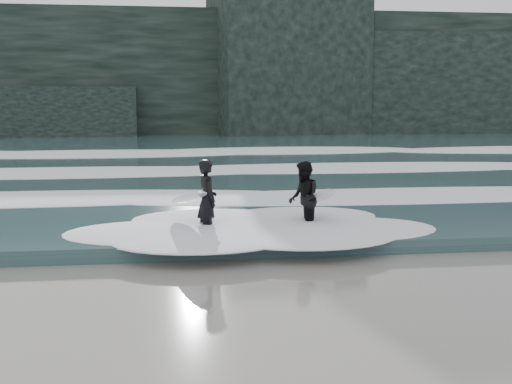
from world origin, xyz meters
TOP-DOWN VIEW (x-y plane):
  - ground at (0.00, 0.00)m, footprint 120.00×120.00m
  - sea at (0.00, 29.00)m, footprint 90.00×52.00m
  - headland at (0.00, 46.00)m, footprint 70.00×9.00m
  - foam_near at (0.00, 9.00)m, footprint 60.00×3.20m
  - foam_mid at (0.00, 16.00)m, footprint 60.00×4.00m
  - foam_far at (0.00, 25.00)m, footprint 60.00×4.80m
  - surfer_left at (0.16, 5.02)m, footprint 1.20×2.22m
  - surfer_right at (2.42, 5.05)m, footprint 1.08×1.86m

SIDE VIEW (x-z plane):
  - ground at x=0.00m, z-range 0.00..0.00m
  - sea at x=0.00m, z-range 0.00..0.30m
  - foam_near at x=0.00m, z-range 0.30..0.50m
  - foam_mid at x=0.00m, z-range 0.30..0.54m
  - foam_far at x=0.00m, z-range 0.30..0.60m
  - surfer_right at x=2.42m, z-range 0.01..1.67m
  - surfer_left at x=0.16m, z-range 0.01..1.73m
  - headland at x=0.00m, z-range 0.00..10.00m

